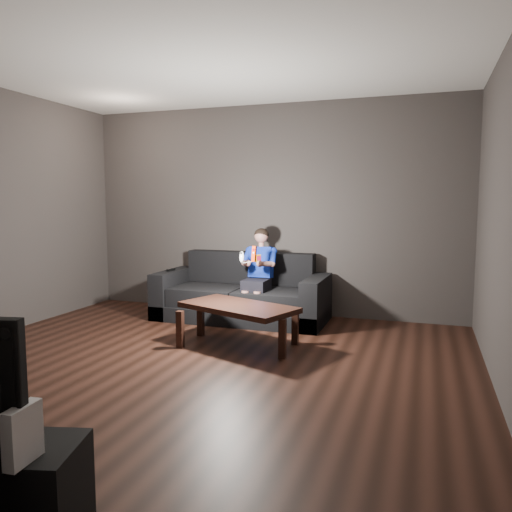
% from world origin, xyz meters
% --- Properties ---
extents(floor, '(5.00, 5.00, 0.00)m').
position_xyz_m(floor, '(0.00, 0.00, 0.00)').
color(floor, black).
rests_on(floor, ground).
extents(back_wall, '(5.00, 0.04, 2.70)m').
position_xyz_m(back_wall, '(0.00, 2.50, 1.35)').
color(back_wall, '#403937').
rests_on(back_wall, ground).
extents(ceiling, '(5.00, 5.00, 0.02)m').
position_xyz_m(ceiling, '(0.00, 0.00, 2.70)').
color(ceiling, silver).
rests_on(ceiling, back_wall).
extents(sofa, '(2.10, 0.91, 0.81)m').
position_xyz_m(sofa, '(-0.19, 2.01, 0.26)').
color(sofa, black).
rests_on(sofa, floor).
extents(child, '(0.42, 0.52, 1.03)m').
position_xyz_m(child, '(0.05, 1.95, 0.68)').
color(child, black).
rests_on(child, sofa).
extents(wii_remote_red, '(0.05, 0.07, 0.18)m').
position_xyz_m(wii_remote_red, '(0.13, 1.55, 0.87)').
color(wii_remote_red, red).
rests_on(wii_remote_red, child).
extents(nunchuk_white, '(0.07, 0.09, 0.14)m').
position_xyz_m(nunchuk_white, '(-0.02, 1.55, 0.83)').
color(nunchuk_white, white).
rests_on(nunchuk_white, child).
extents(wii_remote_black, '(0.05, 0.15, 0.03)m').
position_xyz_m(wii_remote_black, '(-1.14, 1.93, 0.59)').
color(wii_remote_black, black).
rests_on(wii_remote_black, sofa).
extents(coffee_table, '(1.30, 0.96, 0.43)m').
position_xyz_m(coffee_table, '(0.19, 0.89, 0.37)').
color(coffee_table, black).
rests_on(coffee_table, floor).
extents(wii_console, '(0.07, 0.18, 0.23)m').
position_xyz_m(wii_console, '(0.51, -2.27, 0.56)').
color(wii_console, white).
rests_on(wii_console, media_console).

